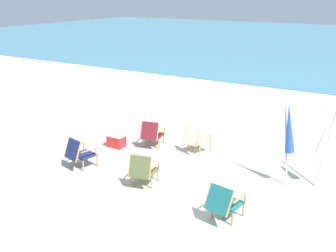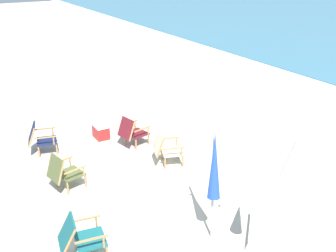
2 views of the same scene
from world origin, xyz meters
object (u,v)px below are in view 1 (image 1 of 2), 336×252
beach_chair_front_left (196,138)px  beach_chair_far_center (143,169)px  umbrella_furled_blue (289,129)px  umbrella_furled_white (327,131)px  cooler_box (116,140)px  beach_chair_mid_center (224,201)px  beach_chair_back_left (152,133)px  beach_chair_back_right (79,152)px

beach_chair_front_left → beach_chair_far_center: bearing=-93.2°
beach_chair_front_left → umbrella_furled_blue: (2.67, -0.62, 0.95)m
umbrella_furled_white → cooler_box: bearing=-173.5°
beach_chair_mid_center → umbrella_furled_white: size_ratio=0.41×
beach_chair_front_left → beach_chair_back_left: 1.32m
beach_chair_back_right → beach_chair_back_left: 2.32m
cooler_box → beach_chair_mid_center: bearing=-25.5°
beach_chair_back_right → umbrella_furled_white: size_ratio=0.40×
beach_chair_far_center → beach_chair_front_left: bearing=86.8°
beach_chair_front_left → beach_chair_back_left: (-1.30, -0.27, -0.00)m
beach_chair_front_left → umbrella_furled_white: (3.41, -0.15, 0.89)m
beach_chair_back_right → beach_chair_front_left: beach_chair_front_left is taller
beach_chair_far_center → umbrella_furled_white: bearing=32.8°
beach_chair_back_left → umbrella_furled_white: bearing=1.5°
beach_chair_back_left → umbrella_furled_blue: umbrella_furled_blue is taller
beach_chair_front_left → cooler_box: (-2.20, -0.80, -0.23)m
beach_chair_far_center → beach_chair_back_left: size_ratio=1.01×
beach_chair_front_left → umbrella_furled_blue: 2.90m
beach_chair_mid_center → umbrella_furled_blue: (0.60, 2.22, 0.96)m
beach_chair_back_right → umbrella_furled_blue: (4.78, 1.83, 0.95)m
beach_chair_back_right → beach_chair_back_left: bearing=69.5°
beach_chair_front_left → cooler_box: bearing=-160.1°
beach_chair_back_left → beach_chair_far_center: bearing=-61.8°
beach_chair_back_left → umbrella_furled_white: size_ratio=0.40×
beach_chair_back_left → cooler_box: size_ratio=1.66×
beach_chair_mid_center → umbrella_furled_white: (1.34, 2.68, 0.90)m
beach_chair_far_center → beach_chair_front_left: size_ratio=0.99×
beach_chair_mid_center → cooler_box: (-4.27, 2.04, -0.22)m
umbrella_furled_white → cooler_box: (-5.61, -0.64, -1.12)m
beach_chair_far_center → cooler_box: size_ratio=1.67×
beach_chair_far_center → beach_chair_mid_center: size_ratio=0.98×
beach_chair_mid_center → umbrella_furled_blue: bearing=74.8°
beach_chair_back_right → umbrella_furled_blue: bearing=20.9°
umbrella_furled_blue → beach_chair_back_right: bearing=-159.1°
beach_chair_far_center → beach_chair_back_left: beach_chair_far_center is taller
beach_chair_mid_center → umbrella_furled_blue: umbrella_furled_blue is taller
beach_chair_back_right → umbrella_furled_white: bearing=22.6°
umbrella_furled_white → cooler_box: 5.76m
beach_chair_mid_center → umbrella_furled_white: bearing=63.4°
umbrella_furled_white → umbrella_furled_blue: umbrella_furled_blue is taller
beach_chair_back_left → cooler_box: (-0.91, -0.52, -0.23)m
beach_chair_front_left → umbrella_furled_blue: bearing=-13.0°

